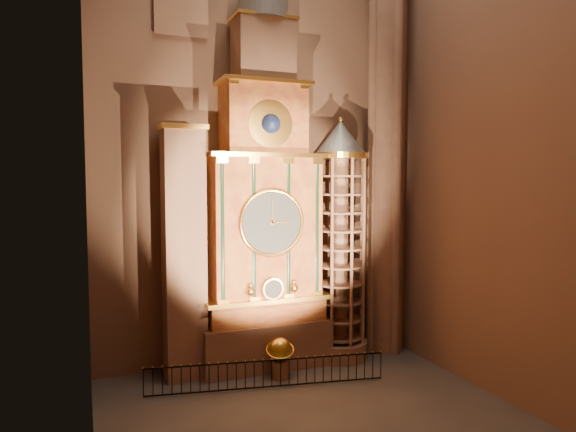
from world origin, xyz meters
name	(u,v)px	position (x,y,z in m)	size (l,w,h in m)	color
floor	(312,414)	(0.00, 0.00, 0.00)	(14.00, 14.00, 0.00)	#383330
wall_back	(256,112)	(0.00, 6.00, 11.00)	(22.00, 22.00, 0.00)	brown
wall_left	(84,73)	(-7.00, 0.00, 11.00)	(22.00, 22.00, 0.00)	brown
wall_right	(481,102)	(7.00, 0.00, 11.00)	(22.00, 22.00, 0.00)	brown
astronomical_clock	(264,212)	(0.00, 4.96, 6.68)	(5.60, 2.41, 16.70)	#8C634C
portrait_tower	(184,252)	(-3.40, 4.98, 5.15)	(1.80, 1.60, 10.20)	#8C634C
stair_turret	(340,242)	(3.50, 4.70, 5.27)	(2.50, 2.50, 10.80)	#8C634C
gothic_pier	(388,116)	(6.10, 5.00, 11.00)	(2.04, 2.04, 22.00)	#8C634C
celestial_globe	(280,354)	(0.12, 3.37, 1.00)	(1.43, 1.39, 1.68)	#8C634C
iron_railing	(267,374)	(-0.71, 2.56, 0.59)	(9.07, 1.73, 1.09)	black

